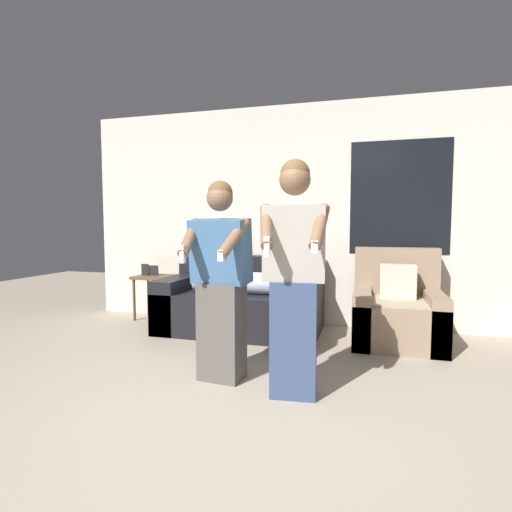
# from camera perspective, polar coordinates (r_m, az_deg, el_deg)

# --- Properties ---
(ground_plane) EXTENTS (14.00, 14.00, 0.00)m
(ground_plane) POSITION_cam_1_polar(r_m,az_deg,el_deg) (2.37, -5.26, -26.90)
(ground_plane) COLOR tan
(wall_back) EXTENTS (5.78, 0.07, 2.70)m
(wall_back) POSITION_cam_1_polar(r_m,az_deg,el_deg) (4.98, 7.45, 5.80)
(wall_back) COLOR silver
(wall_back) RESTS_ON ground_plane
(couch) EXTENTS (1.83, 0.99, 0.85)m
(couch) POSITION_cam_1_polar(r_m,az_deg,el_deg) (4.70, -2.09, -6.85)
(couch) COLOR black
(couch) RESTS_ON ground_plane
(armchair) EXTENTS (0.89, 0.89, 0.98)m
(armchair) POSITION_cam_1_polar(r_m,az_deg,el_deg) (4.47, 19.50, -7.54)
(armchair) COLOR #937A60
(armchair) RESTS_ON ground_plane
(side_table) EXTENTS (0.46, 0.43, 0.72)m
(side_table) POSITION_cam_1_polar(r_m,az_deg,el_deg) (5.43, -14.41, -3.65)
(side_table) COLOR brown
(side_table) RESTS_ON ground_plane
(person_left) EXTENTS (0.51, 0.50, 1.57)m
(person_left) POSITION_cam_1_polar(r_m,az_deg,el_deg) (3.15, -5.06, -3.76)
(person_left) COLOR #56514C
(person_left) RESTS_ON ground_plane
(person_right) EXTENTS (0.50, 0.49, 1.69)m
(person_right) POSITION_cam_1_polar(r_m,az_deg,el_deg) (2.85, 5.47, -3.12)
(person_right) COLOR #384770
(person_right) RESTS_ON ground_plane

